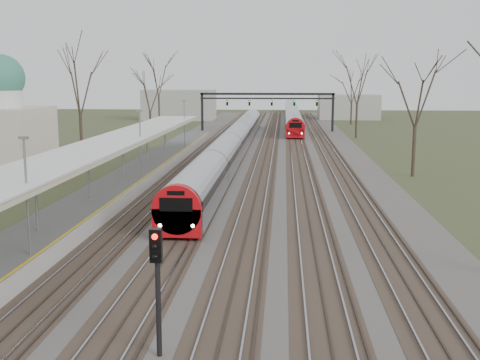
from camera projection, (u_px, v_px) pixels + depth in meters
The scene contains 9 objects.
track_bed at pixel (259, 155), 65.31m from camera, with size 24.00×160.00×0.22m.
platform at pixel (135, 177), 48.70m from camera, with size 3.50×69.00×1.00m, color #9E9B93.
canopy at pixel (119, 140), 43.69m from camera, with size 4.10×50.00×3.11m.
signal_gantry at pixel (267, 100), 93.97m from camera, with size 21.00×0.59×6.08m.
tree_west_far at pixel (79, 82), 58.33m from camera, with size 5.50×5.50×11.33m.
tree_east_far at pixel (417, 91), 50.33m from camera, with size 5.00×5.00×10.30m.
train_near at pixel (235, 140), 67.43m from camera, with size 2.62×75.21×3.05m.
train_far at pixel (292, 113), 118.24m from camera, with size 2.62×75.21×3.05m.
signal_post at pixel (157, 273), 17.73m from camera, with size 0.35×0.45×4.10m.
Camera 1 is at (2.93, -9.80, 8.43)m, focal length 45.00 mm.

